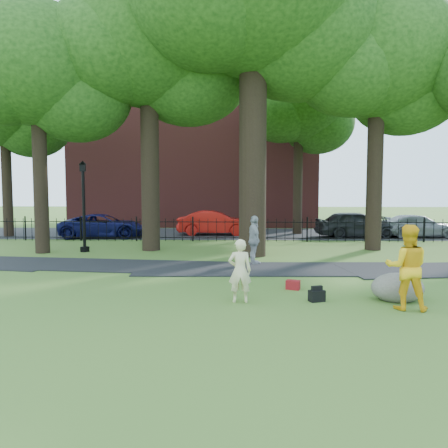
{
  "coord_description": "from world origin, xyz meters",
  "views": [
    {
      "loc": [
        -0.49,
        -10.83,
        2.7
      ],
      "look_at": [
        -0.97,
        2.0,
        1.7
      ],
      "focal_mm": 35.0,
      "sensor_mm": 36.0,
      "label": 1
    }
  ],
  "objects_px": {
    "woman": "(240,271)",
    "boulder": "(398,286)",
    "man": "(407,267)",
    "red_sedan": "(215,223)",
    "lamppost": "(84,207)",
    "big_tree": "(257,1)"
  },
  "relations": [
    {
      "from": "woman",
      "to": "boulder",
      "type": "bearing_deg",
      "value": -178.03
    },
    {
      "from": "woman",
      "to": "boulder",
      "type": "relative_size",
      "value": 1.21
    },
    {
      "from": "woman",
      "to": "man",
      "type": "relative_size",
      "value": 0.8
    },
    {
      "from": "woman",
      "to": "man",
      "type": "bearing_deg",
      "value": 170.02
    },
    {
      "from": "man",
      "to": "boulder",
      "type": "height_order",
      "value": "man"
    },
    {
      "from": "woman",
      "to": "red_sedan",
      "type": "distance_m",
      "value": 15.69
    },
    {
      "from": "boulder",
      "to": "lamppost",
      "type": "height_order",
      "value": "lamppost"
    },
    {
      "from": "boulder",
      "to": "lamppost",
      "type": "relative_size",
      "value": 0.32
    },
    {
      "from": "man",
      "to": "woman",
      "type": "bearing_deg",
      "value": 5.4
    },
    {
      "from": "boulder",
      "to": "lamppost",
      "type": "distance_m",
      "value": 13.47
    },
    {
      "from": "woman",
      "to": "lamppost",
      "type": "height_order",
      "value": "lamppost"
    },
    {
      "from": "man",
      "to": "red_sedan",
      "type": "distance_m",
      "value": 16.94
    },
    {
      "from": "red_sedan",
      "to": "woman",
      "type": "bearing_deg",
      "value": -176.24
    },
    {
      "from": "red_sedan",
      "to": "boulder",
      "type": "bearing_deg",
      "value": -162.43
    },
    {
      "from": "woman",
      "to": "boulder",
      "type": "xyz_separation_m",
      "value": [
        3.86,
        0.32,
        -0.4
      ]
    },
    {
      "from": "lamppost",
      "to": "red_sedan",
      "type": "xyz_separation_m",
      "value": [
        5.29,
        7.23,
        -1.21
      ]
    },
    {
      "from": "man",
      "to": "red_sedan",
      "type": "relative_size",
      "value": 0.43
    },
    {
      "from": "man",
      "to": "red_sedan",
      "type": "height_order",
      "value": "man"
    },
    {
      "from": "woman",
      "to": "lamppost",
      "type": "distance_m",
      "value": 10.87
    },
    {
      "from": "big_tree",
      "to": "boulder",
      "type": "relative_size",
      "value": 11.38
    },
    {
      "from": "boulder",
      "to": "lamppost",
      "type": "xyz_separation_m",
      "value": [
        -10.67,
        8.07,
        1.57
      ]
    },
    {
      "from": "big_tree",
      "to": "red_sedan",
      "type": "bearing_deg",
      "value": 104.99
    }
  ]
}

